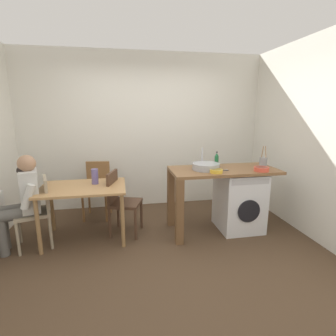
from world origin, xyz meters
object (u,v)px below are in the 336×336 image
object	(u,v)px
seated_person	(23,198)
utensil_crock	(263,162)
colander	(261,169)
bottle_tall_green	(217,160)
dining_table	(83,193)
chair_opposite	(120,199)
chair_spare_by_wall	(97,186)
mixing_bowl	(216,171)
chair_person_seat	(39,208)
vase	(95,176)
washing_machine	(239,201)

from	to	relation	value
seated_person	utensil_crock	distance (m)	3.28
colander	bottle_tall_green	bearing A→B (deg)	147.33
seated_person	bottle_tall_green	distance (m)	2.59
dining_table	chair_opposite	world-z (taller)	chair_opposite
chair_spare_by_wall	mixing_bowl	distance (m)	1.99
bottle_tall_green	colander	bearing A→B (deg)	-32.67
colander	chair_person_seat	bearing A→B (deg)	175.44
chair_person_seat	colander	distance (m)	2.97
seated_person	mixing_bowl	xyz separation A→B (m)	(2.44, -0.17, 0.28)
chair_spare_by_wall	bottle_tall_green	size ratio (longest dim) A/B	3.94
chair_spare_by_wall	mixing_bowl	size ratio (longest dim) A/B	5.24
chair_person_seat	bottle_tall_green	bearing A→B (deg)	-104.23
utensil_crock	vase	distance (m)	2.41
chair_person_seat	seated_person	distance (m)	0.23
chair_spare_by_wall	bottle_tall_green	xyz separation A→B (m)	(1.75, -0.75, 0.52)
bottle_tall_green	chair_person_seat	bearing A→B (deg)	-177.65
utensil_crock	colander	bearing A→B (deg)	-123.70
dining_table	colander	xyz separation A→B (m)	(2.38, -0.31, 0.31)
dining_table	vase	distance (m)	0.27
bottle_tall_green	utensil_crock	bearing A→B (deg)	-5.08
dining_table	colander	size ratio (longest dim) A/B	5.50
chair_opposite	mixing_bowl	xyz separation A→B (m)	(1.26, -0.36, 0.44)
chair_opposite	washing_machine	xyz separation A→B (m)	(1.71, -0.17, -0.08)
chair_opposite	chair_spare_by_wall	size ratio (longest dim) A/B	1.00
chair_opposite	seated_person	size ratio (longest dim) A/B	0.75
chair_spare_by_wall	washing_machine	distance (m)	2.25
utensil_crock	seated_person	bearing A→B (deg)	-178.55
dining_table	bottle_tall_green	distance (m)	1.90
vase	chair_opposite	bearing A→B (deg)	-4.80
chair_spare_by_wall	utensil_crock	world-z (taller)	utensil_crock
seated_person	dining_table	bearing A→B (deg)	-96.52
dining_table	utensil_crock	bearing A→B (deg)	-0.94
chair_spare_by_wall	colander	size ratio (longest dim) A/B	4.50
washing_machine	colander	world-z (taller)	colander
chair_person_seat	bottle_tall_green	xyz separation A→B (m)	(2.41, 0.10, 0.52)
dining_table	utensil_crock	world-z (taller)	utensil_crock
utensil_crock	chair_spare_by_wall	bearing A→B (deg)	161.55
vase	chair_spare_by_wall	bearing A→B (deg)	93.31
chair_person_seat	chair_opposite	xyz separation A→B (m)	(1.03, 0.15, 0.00)
chair_person_seat	washing_machine	xyz separation A→B (m)	(2.74, -0.02, -0.08)
washing_machine	mixing_bowl	world-z (taller)	mixing_bowl
chair_person_seat	utensil_crock	bearing A→B (deg)	-105.90
utensil_crock	colander	world-z (taller)	utensil_crock
seated_person	washing_machine	xyz separation A→B (m)	(2.89, 0.03, -0.24)
dining_table	vase	world-z (taller)	vase
bottle_tall_green	seated_person	bearing A→B (deg)	-176.77
seated_person	chair_spare_by_wall	bearing A→B (deg)	-58.76
bottle_tall_green	colander	size ratio (longest dim) A/B	1.14
chair_spare_by_wall	washing_machine	xyz separation A→B (m)	(2.08, -0.87, -0.08)
dining_table	utensil_crock	size ratio (longest dim) A/B	3.67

